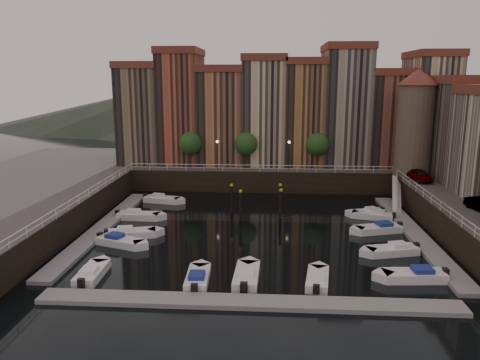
# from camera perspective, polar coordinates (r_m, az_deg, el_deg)

# --- Properties ---
(ground) EXTENTS (200.00, 200.00, 0.00)m
(ground) POSITION_cam_1_polar(r_m,az_deg,el_deg) (49.80, 1.94, -5.98)
(ground) COLOR black
(ground) RESTS_ON ground
(quay_far) EXTENTS (80.00, 20.00, 3.00)m
(quay_far) POSITION_cam_1_polar(r_m,az_deg,el_deg) (74.63, 2.59, 1.35)
(quay_far) COLOR black
(quay_far) RESTS_ON ground
(dock_left) EXTENTS (2.00, 28.00, 0.35)m
(dock_left) POSITION_cam_1_polar(r_m,az_deg,el_deg) (51.86, -16.38, -5.54)
(dock_left) COLOR gray
(dock_left) RESTS_ON ground
(dock_right) EXTENTS (2.00, 28.00, 0.35)m
(dock_right) POSITION_cam_1_polar(r_m,az_deg,el_deg) (50.96, 20.54, -6.14)
(dock_right) COLOR gray
(dock_right) RESTS_ON ground
(dock_near) EXTENTS (30.00, 2.00, 0.35)m
(dock_near) POSITION_cam_1_polar(r_m,az_deg,el_deg) (33.99, 0.98, -14.67)
(dock_near) COLOR gray
(dock_near) RESTS_ON ground
(mountains) EXTENTS (145.00, 100.00, 18.00)m
(mountains) POSITION_cam_1_polar(r_m,az_deg,el_deg) (157.47, 3.91, 9.41)
(mountains) COLOR #2D382D
(mountains) RESTS_ON ground
(far_terrace) EXTENTS (48.70, 10.30, 17.50)m
(far_terrace) POSITION_cam_1_polar(r_m,az_deg,el_deg) (70.96, 5.33, 8.45)
(far_terrace) COLOR #7F6C51
(far_terrace) RESTS_ON quay_far
(corner_tower) EXTENTS (5.20, 5.20, 13.80)m
(corner_tower) POSITION_cam_1_polar(r_m,az_deg,el_deg) (64.74, 20.56, 6.70)
(corner_tower) COLOR #6B5B4C
(corner_tower) RESTS_ON quay_right
(promenade_trees) EXTENTS (21.20, 3.20, 5.20)m
(promenade_trees) POSITION_cam_1_polar(r_m,az_deg,el_deg) (66.16, 1.33, 4.43)
(promenade_trees) COLOR black
(promenade_trees) RESTS_ON quay_far
(street_lamps) EXTENTS (10.36, 0.36, 4.18)m
(street_lamps) POSITION_cam_1_polar(r_m,az_deg,el_deg) (65.25, 1.59, 3.70)
(street_lamps) COLOR black
(street_lamps) RESTS_ON quay_far
(railings) EXTENTS (36.08, 34.04, 0.52)m
(railings) POSITION_cam_1_polar(r_m,az_deg,el_deg) (53.50, 2.14, -0.49)
(railings) COLOR white
(railings) RESTS_ON ground
(gangway) EXTENTS (2.78, 8.32, 3.73)m
(gangway) POSITION_cam_1_polar(r_m,az_deg,el_deg) (60.94, 18.56, -1.36)
(gangway) COLOR white
(gangway) RESTS_ON ground
(mooring_pilings) EXTENTS (6.11, 3.86, 3.78)m
(mooring_pilings) POSITION_cam_1_polar(r_m,az_deg,el_deg) (54.03, 2.24, -2.70)
(mooring_pilings) COLOR black
(mooring_pilings) RESTS_ON ground
(boat_left_1) EXTENTS (5.06, 3.32, 1.14)m
(boat_left_1) POSITION_cam_1_polar(r_m,az_deg,el_deg) (46.45, -14.49, -7.24)
(boat_left_1) COLOR white
(boat_left_1) RESTS_ON ground
(boat_left_2) EXTENTS (5.16, 2.95, 1.16)m
(boat_left_2) POSITION_cam_1_polar(r_m,az_deg,el_deg) (48.48, -13.21, -6.34)
(boat_left_2) COLOR white
(boat_left_2) RESTS_ON ground
(boat_left_3) EXTENTS (5.07, 2.01, 1.16)m
(boat_left_3) POSITION_cam_1_polar(r_m,az_deg,el_deg) (54.39, -12.39, -4.26)
(boat_left_3) COLOR white
(boat_left_3) RESTS_ON ground
(boat_left_4) EXTENTS (5.05, 2.71, 1.13)m
(boat_left_4) POSITION_cam_1_polar(r_m,az_deg,el_deg) (61.09, -9.56, -2.33)
(boat_left_4) COLOR white
(boat_left_4) RESTS_ON ground
(boat_right_0) EXTENTS (5.19, 2.22, 1.17)m
(boat_right_0) POSITION_cam_1_polar(r_m,az_deg,el_deg) (40.01, 20.58, -10.85)
(boat_right_0) COLOR white
(boat_right_0) RESTS_ON ground
(boat_right_1) EXTENTS (5.03, 2.90, 1.13)m
(boat_right_1) POSITION_cam_1_polar(r_m,az_deg,el_deg) (44.97, 18.18, -8.13)
(boat_right_1) COLOR white
(boat_right_1) RESTS_ON ground
(boat_right_2) EXTENTS (5.10, 3.06, 1.14)m
(boat_right_2) POSITION_cam_1_polar(r_m,az_deg,el_deg) (50.72, 16.63, -5.71)
(boat_right_2) COLOR white
(boat_right_2) RESTS_ON ground
(boat_right_3) EXTENTS (4.87, 2.95, 1.09)m
(boat_right_3) POSITION_cam_1_polar(r_m,az_deg,el_deg) (55.39, 15.95, -4.17)
(boat_right_3) COLOR white
(boat_right_3) RESTS_ON ground
(boat_right_4) EXTENTS (4.18, 2.60, 0.94)m
(boat_right_4) POSITION_cam_1_polar(r_m,az_deg,el_deg) (56.75, 15.33, -3.80)
(boat_right_4) COLOR white
(boat_right_4) RESTS_ON ground
(boat_near_0) EXTENTS (1.83, 4.74, 1.08)m
(boat_near_0) POSITION_cam_1_polar(r_m,az_deg,el_deg) (39.83, -17.65, -10.79)
(boat_near_0) COLOR white
(boat_near_0) RESTS_ON ground
(boat_near_1) EXTENTS (1.92, 4.77, 1.09)m
(boat_near_1) POSITION_cam_1_polar(r_m,az_deg,el_deg) (37.31, -5.19, -11.84)
(boat_near_1) COLOR white
(boat_near_1) RESTS_ON ground
(boat_near_2) EXTENTS (2.02, 5.21, 1.19)m
(boat_near_2) POSITION_cam_1_polar(r_m,az_deg,el_deg) (37.41, 0.80, -11.67)
(boat_near_2) COLOR white
(boat_near_2) RESTS_ON ground
(boat_near_3) EXTENTS (2.24, 4.67, 1.05)m
(boat_near_3) POSITION_cam_1_polar(r_m,az_deg,el_deg) (37.49, 9.43, -11.86)
(boat_near_3) COLOR white
(boat_near_3) RESTS_ON ground
(car_a) EXTENTS (2.54, 4.64, 1.50)m
(car_a) POSITION_cam_1_polar(r_m,az_deg,el_deg) (62.20, 21.06, 0.46)
(car_a) COLOR gray
(car_a) RESTS_ON quay_right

